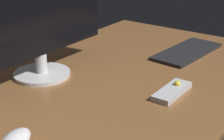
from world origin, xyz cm
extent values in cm
cube|color=brown|center=(0.00, 0.00, 1.00)|extent=(140.00, 84.00, 2.00)
cylinder|color=silver|center=(-10.51, 22.91, 2.63)|extent=(19.70, 19.70, 1.26)
cylinder|color=silver|center=(-10.51, 22.91, 6.61)|extent=(4.03, 4.03, 6.69)
cube|color=black|center=(-10.51, 22.91, 27.31)|extent=(59.44, 4.07, 34.72)
cube|color=black|center=(40.28, -8.53, 2.64)|extent=(35.27, 17.09, 1.29)
cube|color=#B7B7BC|center=(2.31, -20.83, 2.90)|extent=(16.76, 5.95, 1.81)
sphere|color=yellow|center=(5.85, -20.82, 4.18)|extent=(2.12, 2.12, 2.12)
camera|label=1|loc=(-93.14, -65.50, 52.55)|focal=59.23mm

